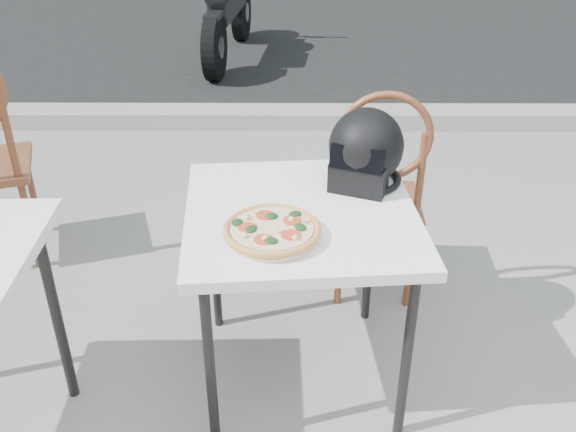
{
  "coord_description": "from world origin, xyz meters",
  "views": [
    {
      "loc": [
        -0.58,
        -1.41,
        1.81
      ],
      "look_at": [
        -0.59,
        0.33,
        0.79
      ],
      "focal_mm": 40.0,
      "sensor_mm": 36.0,
      "label": 1
    }
  ],
  "objects_px": {
    "helmet": "(365,152)",
    "cafe_chair_main": "(379,185)",
    "cafe_table_main": "(301,227)",
    "pizza": "(272,229)",
    "plate": "(272,235)",
    "motorcycle": "(229,14)"
  },
  "relations": [
    {
      "from": "motorcycle",
      "to": "cafe_chair_main",
      "type": "bearing_deg",
      "value": -69.4
    },
    {
      "from": "helmet",
      "to": "cafe_chair_main",
      "type": "xyz_separation_m",
      "value": [
        0.11,
        0.31,
        -0.3
      ]
    },
    {
      "from": "plate",
      "to": "pizza",
      "type": "distance_m",
      "value": 0.02
    },
    {
      "from": "plate",
      "to": "motorcycle",
      "type": "distance_m",
      "value": 4.45
    },
    {
      "from": "plate",
      "to": "pizza",
      "type": "bearing_deg",
      "value": 96.04
    },
    {
      "from": "helmet",
      "to": "cafe_table_main",
      "type": "bearing_deg",
      "value": -116.74
    },
    {
      "from": "cafe_chair_main",
      "to": "plate",
      "type": "bearing_deg",
      "value": 60.78
    },
    {
      "from": "cafe_table_main",
      "to": "pizza",
      "type": "height_order",
      "value": "pizza"
    },
    {
      "from": "cafe_table_main",
      "to": "cafe_chair_main",
      "type": "height_order",
      "value": "cafe_chair_main"
    },
    {
      "from": "plate",
      "to": "cafe_chair_main",
      "type": "distance_m",
      "value": 0.84
    },
    {
      "from": "plate",
      "to": "helmet",
      "type": "distance_m",
      "value": 0.51
    },
    {
      "from": "plate",
      "to": "pizza",
      "type": "relative_size",
      "value": 0.86
    },
    {
      "from": "pizza",
      "to": "motorcycle",
      "type": "bearing_deg",
      "value": 96.78
    },
    {
      "from": "cafe_table_main",
      "to": "helmet",
      "type": "distance_m",
      "value": 0.36
    },
    {
      "from": "plate",
      "to": "motorcycle",
      "type": "bearing_deg",
      "value": 96.78
    },
    {
      "from": "pizza",
      "to": "helmet",
      "type": "xyz_separation_m",
      "value": [
        0.32,
        0.38,
        0.09
      ]
    },
    {
      "from": "cafe_table_main",
      "to": "motorcycle",
      "type": "height_order",
      "value": "motorcycle"
    },
    {
      "from": "motorcycle",
      "to": "helmet",
      "type": "bearing_deg",
      "value": -71.91
    },
    {
      "from": "cafe_table_main",
      "to": "helmet",
      "type": "relative_size",
      "value": 2.35
    },
    {
      "from": "pizza",
      "to": "helmet",
      "type": "height_order",
      "value": "helmet"
    },
    {
      "from": "plate",
      "to": "cafe_chair_main",
      "type": "bearing_deg",
      "value": 58.31
    },
    {
      "from": "motorcycle",
      "to": "cafe_table_main",
      "type": "bearing_deg",
      "value": -75.48
    }
  ]
}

